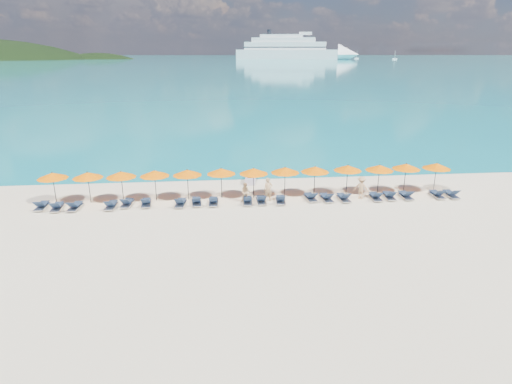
{
  "coord_description": "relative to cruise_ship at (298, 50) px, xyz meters",
  "views": [
    {
      "loc": [
        -2.58,
        -24.2,
        10.25
      ],
      "look_at": [
        0.0,
        3.0,
        1.2
      ],
      "focal_mm": 30.0,
      "sensor_mm": 36.0,
      "label": 1
    }
  ],
  "objects": [
    {
      "name": "lounger_14",
      "position": [
        -94.72,
        -519.93,
        -10.61
      ],
      "size": [
        0.7,
        1.73,
        0.66
      ],
      "rotation": [
        0.0,
        0.0,
        0.05
      ],
      "color": "silver",
      "rests_on": "ground"
    },
    {
      "name": "ground",
      "position": [
        -101.14,
        -524.02,
        -10.85
      ],
      "size": [
        1400.0,
        1400.0,
        0.0
      ],
      "primitive_type": "plane",
      "color": "beige"
    },
    {
      "name": "lounger_15",
      "position": [
        -92.35,
        -519.96,
        -10.61
      ],
      "size": [
        0.74,
        1.74,
        0.66
      ],
      "rotation": [
        0.0,
        0.0,
        -0.07
      ],
      "color": "silver",
      "rests_on": "ground"
    },
    {
      "name": "umbrella_6",
      "position": [
        -101.1,
        -518.68,
        -8.83
      ],
      "size": [
        2.1,
        2.1,
        2.28
      ],
      "color": "black",
      "rests_on": "ground"
    },
    {
      "name": "umbrella_4",
      "position": [
        -105.83,
        -518.62,
        -8.83
      ],
      "size": [
        2.1,
        2.1,
        2.28
      ],
      "color": "black",
      "rests_on": "ground"
    },
    {
      "name": "lounger_12",
      "position": [
        -97.05,
        -519.62,
        -10.61
      ],
      "size": [
        0.77,
        1.75,
        0.66
      ],
      "rotation": [
        0.0,
        0.0,
        0.09
      ],
      "color": "silver",
      "rests_on": "ground"
    },
    {
      "name": "beachgoer_c",
      "position": [
        -93.35,
        -519.63,
        -10.01
      ],
      "size": [
        1.19,
        0.97,
        1.68
      ],
      "primitive_type": "imported",
      "rotation": [
        0.0,
        0.0,
        2.64
      ],
      "color": "tan",
      "rests_on": "ground"
    },
    {
      "name": "umbrella_9",
      "position": [
        -94.08,
        -518.48,
        -8.83
      ],
      "size": [
        2.1,
        2.1,
        2.28
      ],
      "color": "black",
      "rests_on": "ground"
    },
    {
      "name": "umbrella_10",
      "position": [
        -91.72,
        -518.64,
        -8.83
      ],
      "size": [
        2.1,
        2.1,
        2.28
      ],
      "color": "black",
      "rests_on": "ground"
    },
    {
      "name": "umbrella_3",
      "position": [
        -108.12,
        -518.62,
        -8.83
      ],
      "size": [
        2.1,
        2.1,
        2.28
      ],
      "color": "black",
      "rests_on": "ground"
    },
    {
      "name": "lounger_13",
      "position": [
        -95.95,
        -519.85,
        -10.61
      ],
      "size": [
        0.75,
        1.74,
        0.66
      ],
      "rotation": [
        0.0,
        0.0,
        0.08
      ],
      "color": "silver",
      "rests_on": "ground"
    },
    {
      "name": "lounger_1",
      "position": [
        -114.56,
        -519.98,
        -10.61
      ],
      "size": [
        0.78,
        1.75,
        0.66
      ],
      "rotation": [
        0.0,
        0.0,
        0.09
      ],
      "color": "silver",
      "rests_on": "ground"
    },
    {
      "name": "sailboat_near",
      "position": [
        81.26,
        18.04,
        -9.83
      ],
      "size": [
        5.42,
        1.81,
        9.94
      ],
      "color": "white",
      "rests_on": "ground"
    },
    {
      "name": "headland_small",
      "position": [
        -251.14,
        35.98,
        -45.85
      ],
      "size": [
        162.0,
        126.0,
        85.5
      ],
      "color": "black",
      "rests_on": "ground"
    },
    {
      "name": "umbrella_1",
      "position": [
        -112.7,
        -518.65,
        -8.83
      ],
      "size": [
        2.1,
        2.1,
        2.28
      ],
      "color": "black",
      "rests_on": "ground"
    },
    {
      "name": "lounger_3",
      "position": [
        -111.0,
        -520.0,
        -10.61
      ],
      "size": [
        0.67,
        1.72,
        0.66
      ],
      "rotation": [
        0.0,
        0.0,
        -0.03
      ],
      "color": "silver",
      "rests_on": "ground"
    },
    {
      "name": "lounger_5",
      "position": [
        -108.69,
        -519.71,
        -10.61
      ],
      "size": [
        0.76,
        1.75,
        0.66
      ],
      "rotation": [
        0.0,
        0.0,
        0.09
      ],
      "color": "silver",
      "rests_on": "ground"
    },
    {
      "name": "umbrella_0",
      "position": [
        -115.1,
        -518.54,
        -8.83
      ],
      "size": [
        2.1,
        2.1,
        2.28
      ],
      "color": "black",
      "rests_on": "ground"
    },
    {
      "name": "lounger_16",
      "position": [
        -91.29,
        -519.86,
        -10.61
      ],
      "size": [
        0.77,
        1.75,
        0.66
      ],
      "rotation": [
        0.0,
        0.0,
        -0.09
      ],
      "color": "silver",
      "rests_on": "ground"
    },
    {
      "name": "umbrella_5",
      "position": [
        -103.42,
        -518.5,
        -8.83
      ],
      "size": [
        2.1,
        2.1,
        2.28
      ],
      "color": "black",
      "rests_on": "ground"
    },
    {
      "name": "lounger_7",
      "position": [
        -105.21,
        -519.81,
        -10.61
      ],
      "size": [
        0.76,
        1.74,
        0.66
      ],
      "rotation": [
        0.0,
        0.0,
        0.08
      ],
      "color": "silver",
      "rests_on": "ground"
    },
    {
      "name": "sailboat_far",
      "position": [
        113.57,
        -27.55,
        -9.79
      ],
      "size": [
        5.6,
        1.87,
        10.26
      ],
      "color": "white",
      "rests_on": "ground"
    },
    {
      "name": "lounger_18",
      "position": [
        -87.66,
        -519.88,
        -10.61
      ],
      "size": [
        0.68,
        1.72,
        0.66
      ],
      "rotation": [
        0.0,
        0.0,
        -0.04
      ],
      "color": "silver",
      "rests_on": "ground"
    },
    {
      "name": "sea",
      "position": [
        -101.14,
        135.98,
        -10.84
      ],
      "size": [
        1600.0,
        1300.0,
        0.01
      ],
      "primitive_type": "cube",
      "color": "#1FA9B2",
      "rests_on": "ground"
    },
    {
      "name": "lounger_9",
      "position": [
        -101.63,
        -519.97,
        -10.61
      ],
      "size": [
        0.76,
        1.74,
        0.66
      ],
      "rotation": [
        0.0,
        0.0,
        -0.08
      ],
      "color": "silver",
      "rests_on": "ground"
    },
    {
      "name": "cruise_ship",
      "position": [
        0.0,
        0.0,
        0.0
      ],
      "size": [
        150.41,
        64.71,
        41.68
      ],
      "rotation": [
        0.0,
        0.0,
        -0.28
      ],
      "color": "white",
      "rests_on": "ground"
    },
    {
      "name": "beachgoer_a",
      "position": [
        -100.14,
        -519.56,
        -9.98
      ],
      "size": [
        0.68,
        0.49,
        1.73
      ],
      "primitive_type": "imported",
      "rotation": [
        0.0,
        0.0,
        0.14
      ],
      "color": "tan",
      "rests_on": "ground"
    },
    {
      "name": "jetski",
      "position": [
        -100.98,
        -514.78,
        -10.54
      ],
      "size": [
        1.13,
        2.22,
        0.75
      ],
      "rotation": [
        0.0,
        0.0,
        -0.16
      ],
      "color": "#B9B3CE",
      "rests_on": "ground"
    },
    {
      "name": "lounger_4",
      "position": [
        -109.99,
        -519.62,
        -10.61
      ],
      "size": [
        0.72,
        1.74,
        0.66
      ],
      "rotation": [
        0.0,
        0.0,
        -0.06
      ],
      "color": "silver",
      "rests_on": "ground"
    },
    {
      "name": "umbrella_8",
      "position": [
        -96.58,
        -518.63,
        -8.83
      ],
      "size": [
        2.1,
        2.1,
        2.28
      ],
      "color": "black",
      "rests_on": "ground"
    },
    {
      "name": "lounger_0",
      "position": [
        -115.68,
        -519.65,
        -10.61
      ],
      "size": [
        0.68,
        1.72,
        0.66
      ],
      "rotation": [
        0.0,
        0.0,
        0.04
      ],
      "color": "silver",
      "rests_on": "ground"
    },
    {
      "name": "umbrella_2",
      "position": [
        -110.43,
        -518.67,
        -8.83
      ],
      "size": [
        2.1,
        2.1,
        2.28
      ],
      "color": "black",
      "rests_on": "ground"
    },
    {
      "name": "umbrella_12",
      "position": [
        -87.25,
        -518.54,
        -8.83
      ],
      "size": [
        2.1,
        2.1,
        2.28
      ],
      "color": "black",
      "rests_on": "ground"
    },
    {
      "name": "lounger_2",
      "position": [
        -113.39,
        -519.99,
        -10.61
      ],
      "size": [
        0.76,
        1.75,
        0.66
      ],
      "rotation": [
        0.0,
        0.0,
        -0.08
      ],
      "color": "silver",
      "rests_on": "ground"
    },
    {
      "name": "lounger_17",
      "position": [
        -90.05,
        -519.88,
        -10.61
      ],
      "size": [
        0.63,
        1.71,
        0.66
      ],
      "rotation": [
        0.0,
        0.0,
        -0.01
      ],
      "color": "silver",
      "rests_on": "ground"
    },
    {
      "name": "lounger_6",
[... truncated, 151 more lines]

